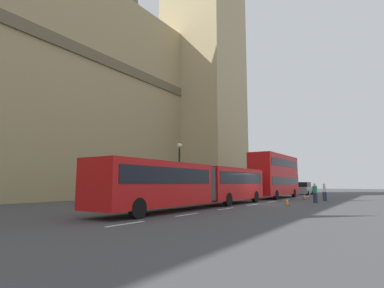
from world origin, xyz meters
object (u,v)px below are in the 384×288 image
(street_lamp, at_px, (179,168))
(pedestrian_by_kerb, at_px, (324,191))
(articulated_bus, at_px, (199,182))
(pedestrian_near_cones, at_px, (315,192))
(traffic_cone_west, at_px, (287,201))
(sedan_lead, at_px, (304,188))
(traffic_cone_middle, at_px, (304,197))
(double_decker_bus, at_px, (275,174))

(street_lamp, xyz_separation_m, pedestrian_by_kerb, (9.43, -10.34, -2.14))
(street_lamp, bearing_deg, articulated_bus, -131.19)
(pedestrian_near_cones, bearing_deg, traffic_cone_west, 162.29)
(sedan_lead, bearing_deg, pedestrian_near_cones, -164.29)
(articulated_bus, relative_size, street_lamp, 3.48)
(sedan_lead, height_order, pedestrian_near_cones, sedan_lead)
(articulated_bus, height_order, traffic_cone_west, articulated_bus)
(traffic_cone_middle, distance_m, street_lamp, 14.14)
(articulated_bus, height_order, pedestrian_near_cones, articulated_bus)
(articulated_bus, relative_size, double_decker_bus, 1.71)
(double_decker_bus, xyz_separation_m, pedestrian_by_kerb, (-3.38, -5.84, -1.80))
(articulated_bus, xyz_separation_m, double_decker_bus, (16.76, 0.00, 0.96))
(articulated_bus, xyz_separation_m, pedestrian_near_cones, (9.85, -5.69, -0.83))
(articulated_bus, distance_m, traffic_cone_west, 7.45)
(double_decker_bus, xyz_separation_m, street_lamp, (-12.81, 4.50, 0.35))
(traffic_cone_west, xyz_separation_m, pedestrian_by_kerb, (7.54, -1.43, 0.63))
(sedan_lead, relative_size, pedestrian_by_kerb, 2.60)
(double_decker_bus, distance_m, pedestrian_by_kerb, 6.98)
(double_decker_bus, xyz_separation_m, sedan_lead, (12.83, -0.14, -1.80))
(traffic_cone_west, height_order, pedestrian_near_cones, pedestrian_near_cones)
(traffic_cone_west, height_order, pedestrian_by_kerb, pedestrian_by_kerb)
(double_decker_bus, height_order, sedan_lead, double_decker_bus)
(pedestrian_near_cones, bearing_deg, street_lamp, 120.07)
(sedan_lead, xyz_separation_m, traffic_cone_west, (-23.76, -4.27, -0.63))
(street_lamp, distance_m, pedestrian_by_kerb, 14.16)
(sedan_lead, xyz_separation_m, traffic_cone_middle, (-14.32, -3.37, -0.63))
(traffic_cone_west, distance_m, pedestrian_by_kerb, 7.70)
(sedan_lead, xyz_separation_m, pedestrian_near_cones, (-19.74, -5.55, -0.00))
(double_decker_bus, xyz_separation_m, traffic_cone_middle, (-1.49, -3.51, -2.43))
(traffic_cone_west, bearing_deg, pedestrian_by_kerb, -10.71)
(pedestrian_near_cones, height_order, pedestrian_by_kerb, same)
(traffic_cone_middle, height_order, street_lamp, street_lamp)
(double_decker_bus, distance_m, street_lamp, 13.58)
(articulated_bus, bearing_deg, pedestrian_near_cones, -30.02)
(articulated_bus, bearing_deg, street_lamp, 48.81)
(street_lamp, bearing_deg, traffic_cone_west, -78.06)
(articulated_bus, xyz_separation_m, pedestrian_by_kerb, (13.37, -5.83, -0.83))
(double_decker_bus, height_order, pedestrian_near_cones, double_decker_bus)
(double_decker_bus, bearing_deg, pedestrian_by_kerb, -120.11)
(articulated_bus, bearing_deg, traffic_cone_west, -37.09)
(articulated_bus, bearing_deg, double_decker_bus, 0.01)
(articulated_bus, height_order, pedestrian_by_kerb, articulated_bus)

